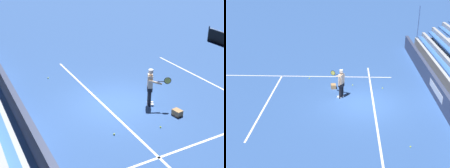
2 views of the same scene
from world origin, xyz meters
TOP-DOWN VIEW (x-y plane):
  - ground_plane at (0.00, 0.00)m, footprint 160.00×160.00m
  - court_baseline_white at (0.00, -0.50)m, footprint 12.00×0.10m
  - court_service_line_white at (0.00, 5.50)m, footprint 8.22×0.10m
  - back_wall_sponsor_board at (-0.01, -4.17)m, footprint 22.91×0.25m
  - tennis_player at (0.81, 1.35)m, footprint 0.92×0.87m
  - ball_box_cardboard at (2.14, 1.85)m, footprint 0.44×0.36m
  - tennis_ball_far_left at (2.19, -1.21)m, footprint 0.07×0.07m
  - tennis_ball_toward_net at (2.60, 0.65)m, footprint 0.07×0.07m
  - tennis_ball_near_player at (-4.20, -1.81)m, footprint 0.07×0.07m

SIDE VIEW (x-z plane):
  - ground_plane at x=0.00m, z-range 0.00..0.00m
  - court_baseline_white at x=0.00m, z-range 0.00..0.01m
  - court_service_line_white at x=0.00m, z-range 0.00..0.01m
  - tennis_ball_far_left at x=2.19m, z-range 0.00..0.07m
  - tennis_ball_toward_net at x=2.60m, z-range 0.00..0.07m
  - tennis_ball_near_player at x=-4.20m, z-range 0.00..0.07m
  - ball_box_cardboard at x=2.14m, z-range 0.00..0.26m
  - back_wall_sponsor_board at x=-0.01m, z-range 0.00..1.10m
  - tennis_player at x=0.81m, z-range 0.04..1.75m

